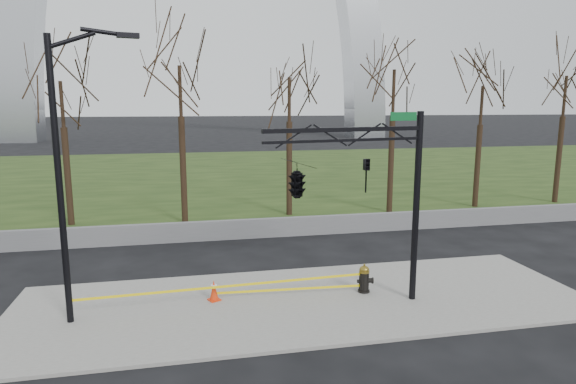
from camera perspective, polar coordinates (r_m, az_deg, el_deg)
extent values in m
plane|color=black|center=(15.96, 2.01, -12.74)|extent=(500.00, 500.00, 0.00)
cube|color=gray|center=(15.94, 2.01, -12.57)|extent=(18.00, 6.00, 0.10)
cube|color=#1F3312|center=(44.84, -7.18, 2.16)|extent=(120.00, 40.00, 0.06)
cube|color=#59595B|center=(23.27, -2.70, -4.18)|extent=(60.00, 0.30, 0.90)
cylinder|color=black|center=(16.72, 8.76, -11.25)|extent=(0.39, 0.39, 0.07)
cylinder|color=black|center=(16.61, 8.79, -10.27)|extent=(0.30, 0.30, 0.68)
cylinder|color=black|center=(16.62, 9.63, -10.07)|extent=(0.26, 0.23, 0.18)
cylinder|color=black|center=(16.59, 8.20, -10.20)|extent=(0.14, 0.14, 0.11)
cylinder|color=olive|center=(16.49, 8.83, -9.08)|extent=(0.34, 0.34, 0.07)
ellipsoid|color=olive|center=(16.47, 8.83, -8.86)|extent=(0.32, 0.32, 0.24)
cylinder|color=olive|center=(16.42, 8.84, -8.40)|extent=(0.07, 0.07, 0.09)
cube|color=red|center=(16.06, -8.55, -12.23)|extent=(0.45, 0.45, 0.04)
cone|color=red|center=(15.94, -8.58, -11.13)|extent=(0.26, 0.26, 0.62)
cylinder|color=white|center=(15.90, -8.59, -10.75)|extent=(0.20, 0.20, 0.09)
cylinder|color=black|center=(14.69, -24.96, 0.57)|extent=(0.18, 0.18, 8.00)
cylinder|color=black|center=(14.62, -23.89, 15.78)|extent=(1.26, 0.39, 0.56)
cylinder|color=black|center=(14.69, -20.50, 16.95)|extent=(1.20, 0.38, 0.22)
cube|color=black|center=(14.74, -18.06, 16.87)|extent=(0.63, 0.34, 0.14)
cylinder|color=black|center=(15.67, 14.62, -1.98)|extent=(0.20, 0.20, 6.00)
cube|color=black|center=(14.00, 6.77, 7.20)|extent=(4.94, 1.01, 0.12)
cube|color=black|center=(14.02, 6.74, 5.98)|extent=(4.93, 0.97, 0.08)
cube|color=#0C5926|center=(14.99, 13.25, 8.53)|extent=(0.89, 0.20, 0.25)
imported|color=black|center=(14.48, 9.09, 1.87)|extent=(0.20, 0.23, 1.00)
imported|color=black|center=(13.48, 1.05, 1.39)|extent=(0.96, 2.54, 1.00)
cube|color=yellow|center=(15.39, -7.03, -10.78)|extent=(8.97, 0.42, 0.08)
cube|color=yellow|center=(16.14, 0.30, -11.20)|extent=(4.87, 0.31, 0.08)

